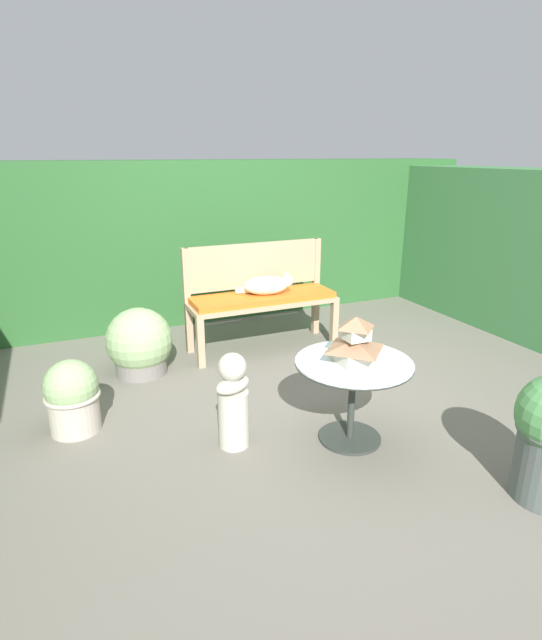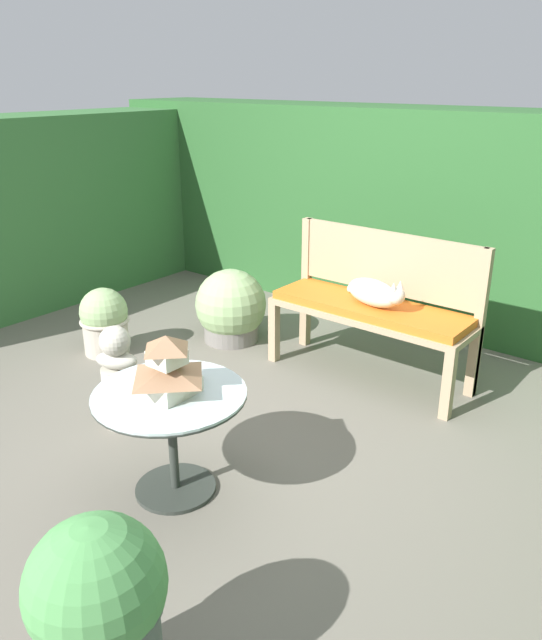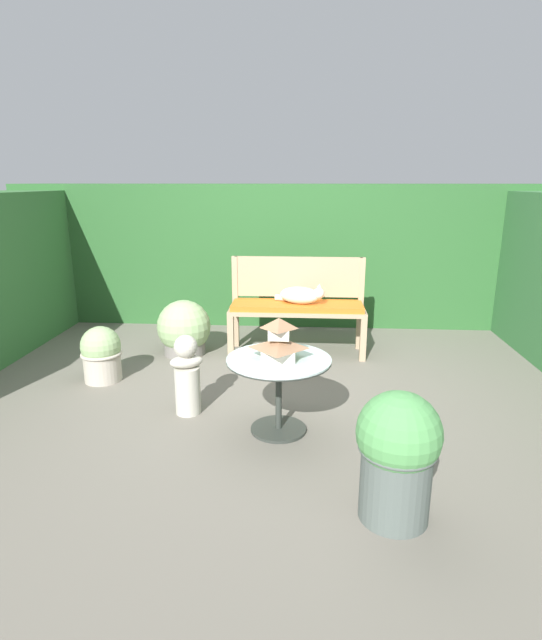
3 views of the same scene
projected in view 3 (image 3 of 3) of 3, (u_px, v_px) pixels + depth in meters
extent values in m
plane|color=#666056|center=(267.00, 389.00, 4.21)|extent=(30.00, 30.00, 0.00)
cube|color=#285628|center=(281.00, 253.00, 6.20)|extent=(6.40, 0.81, 1.67)
cube|color=tan|center=(231.00, 337.00, 4.92)|extent=(0.06, 0.06, 0.43)
cube|color=tan|center=(363.00, 340.00, 4.83)|extent=(0.06, 0.06, 0.43)
cube|color=tan|center=(236.00, 326.00, 5.28)|extent=(0.06, 0.06, 0.43)
cube|color=tan|center=(359.00, 329.00, 5.19)|extent=(0.06, 0.06, 0.43)
cube|color=tan|center=(297.00, 310.00, 4.99)|extent=(1.35, 0.43, 0.04)
cube|color=orange|center=(297.00, 306.00, 4.98)|extent=(1.30, 0.40, 0.05)
cube|color=tan|center=(235.00, 302.00, 5.22)|extent=(0.06, 0.06, 0.96)
cube|color=tan|center=(361.00, 304.00, 5.13)|extent=(0.06, 0.06, 0.96)
cube|color=tan|center=(298.00, 277.00, 5.10)|extent=(1.30, 0.04, 0.41)
ellipsoid|color=silver|center=(300.00, 295.00, 4.93)|extent=(0.43, 0.25, 0.17)
sphere|color=silver|center=(319.00, 294.00, 4.86)|extent=(0.11, 0.11, 0.11)
cone|color=silver|center=(319.00, 286.00, 4.87)|extent=(0.04, 0.04, 0.05)
cone|color=silver|center=(318.00, 288.00, 4.82)|extent=(0.04, 0.04, 0.05)
cylinder|color=silver|center=(286.00, 298.00, 5.05)|extent=(0.23, 0.11, 0.06)
cylinder|color=#2D332D|center=(279.00, 429.00, 3.52)|extent=(0.39, 0.39, 0.02)
cylinder|color=#2D332D|center=(279.00, 396.00, 3.45)|extent=(0.04, 0.04, 0.53)
cylinder|color=silver|center=(279.00, 359.00, 3.38)|extent=(0.72, 0.72, 0.01)
torus|color=#2D332D|center=(279.00, 361.00, 3.38)|extent=(0.72, 0.72, 0.02)
cube|color=silver|center=(279.00, 353.00, 3.37)|extent=(0.22, 0.22, 0.08)
pyramid|color=#936B4C|center=(279.00, 343.00, 3.35)|extent=(0.30, 0.30, 0.06)
cube|color=silver|center=(279.00, 333.00, 3.33)|extent=(0.14, 0.14, 0.07)
pyramid|color=#936B4C|center=(279.00, 323.00, 3.31)|extent=(0.19, 0.19, 0.07)
cylinder|color=#B7B2A3|center=(188.00, 390.00, 3.75)|extent=(0.19, 0.19, 0.36)
ellipsoid|color=#B7B2A3|center=(186.00, 362.00, 3.68)|extent=(0.28, 0.23, 0.10)
sphere|color=#B7B2A3|center=(186.00, 347.00, 3.65)|extent=(0.17, 0.17, 0.17)
cylinder|color=#4C5651|center=(395.00, 482.00, 2.56)|extent=(0.36, 0.36, 0.41)
torus|color=#4C5651|center=(398.00, 449.00, 2.51)|extent=(0.40, 0.40, 0.03)
sphere|color=#4C8E4C|center=(399.00, 433.00, 2.49)|extent=(0.43, 0.43, 0.43)
cylinder|color=#ADA393|center=(103.00, 366.00, 4.38)|extent=(0.32, 0.32, 0.26)
torus|color=#ADA393|center=(101.00, 353.00, 4.35)|extent=(0.35, 0.35, 0.03)
sphere|color=#89A870|center=(101.00, 346.00, 4.33)|extent=(0.34, 0.34, 0.34)
cylinder|color=slate|center=(185.00, 344.00, 5.07)|extent=(0.42, 0.42, 0.19)
torus|color=slate|center=(184.00, 337.00, 5.04)|extent=(0.45, 0.45, 0.03)
sphere|color=#89A870|center=(184.00, 327.00, 5.02)|extent=(0.54, 0.54, 0.54)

